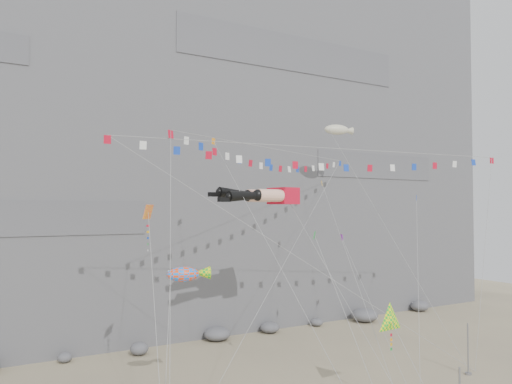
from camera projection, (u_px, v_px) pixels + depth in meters
cliff at (166, 111)px, 62.26m from camera, size 80.00×28.00×50.00m
talus_boulders at (217, 334)px, 48.41m from camera, size 60.00×3.00×1.20m
anchor_pole_right at (468, 349)px, 38.45m from camera, size 0.12×0.12×3.95m
legs_kite at (263, 196)px, 38.94m from camera, size 7.59×15.47×19.76m
flag_banner_upper at (276, 149)px, 43.63m from camera, size 26.42×19.27×26.95m
flag_banner_lower at (334, 149)px, 38.50m from camera, size 33.66×6.43×20.73m
harlequin_kite at (148, 212)px, 31.58m from camera, size 2.41×8.18×14.45m
fish_windsock at (183, 275)px, 30.88m from camera, size 5.09×6.61×10.83m
delta_kite at (391, 321)px, 32.33m from camera, size 2.45×4.73×7.41m
blimp_windsock at (337, 130)px, 50.89m from camera, size 4.26×14.68×24.96m
small_kite_a at (216, 146)px, 39.59m from camera, size 2.74×16.67×24.30m
small_kite_b at (343, 240)px, 42.57m from camera, size 5.02×13.37×16.97m
small_kite_c at (315, 237)px, 34.05m from camera, size 1.28×8.73×13.58m
small_kite_d at (323, 188)px, 45.64m from camera, size 6.53×16.39×22.61m
small_kite_e at (416, 202)px, 41.97m from camera, size 8.78×8.19×17.61m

